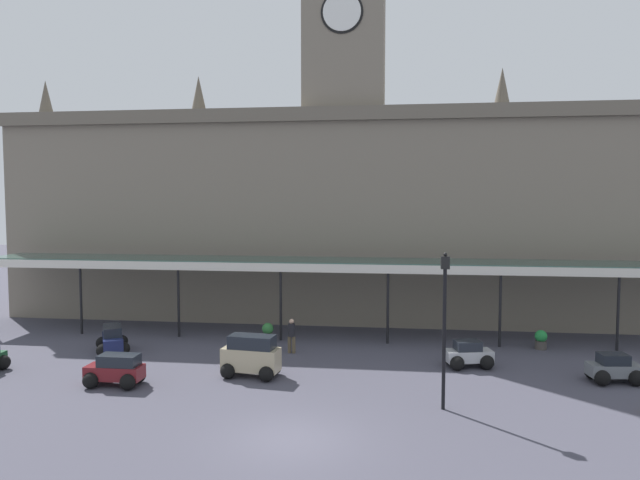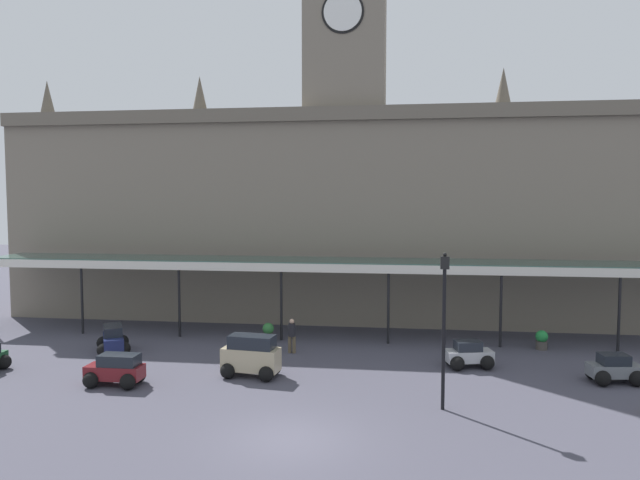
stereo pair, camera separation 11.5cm
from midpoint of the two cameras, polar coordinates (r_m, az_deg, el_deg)
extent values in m
plane|color=#444350|center=(19.14, -3.04, -18.93)|extent=(140.00, 140.00, 0.00)
cube|color=slate|center=(36.80, 2.37, 2.32)|extent=(42.04, 6.18, 12.74)
cube|color=#685F52|center=(33.91, 1.91, 12.30)|extent=(42.04, 0.30, 0.80)
cube|color=slate|center=(38.04, 2.42, 18.80)|extent=(4.80, 4.80, 8.84)
cylinder|color=white|center=(35.98, 2.06, 21.43)|extent=(2.20, 0.12, 2.20)
cylinder|color=black|center=(36.02, 2.07, 21.41)|extent=(2.46, 0.06, 2.46)
cone|color=#5B5448|center=(43.88, -25.32, 12.27)|extent=(1.10, 1.10, 2.60)
cone|color=#5B5448|center=(39.33, -11.87, 13.57)|extent=(1.10, 1.10, 2.60)
cone|color=#5B5448|center=(37.75, 17.30, 13.89)|extent=(1.10, 1.10, 2.60)
cube|color=#38564C|center=(31.70, 1.52, -2.09)|extent=(39.37, 3.20, 0.16)
cube|color=silver|center=(30.14, 1.21, -2.79)|extent=(39.37, 0.12, 0.44)
cylinder|color=black|center=(34.97, -22.44, -5.27)|extent=(0.14, 0.14, 4.01)
cylinder|color=black|center=(32.56, -13.77, -5.75)|extent=(0.14, 0.14, 4.01)
cylinder|color=black|center=(30.99, -3.97, -6.13)|extent=(0.14, 0.14, 4.01)
cylinder|color=black|center=(30.41, 6.54, -6.35)|extent=(0.14, 0.14, 4.01)
cylinder|color=black|center=(30.85, 17.11, -6.35)|extent=(0.14, 0.14, 4.01)
cylinder|color=black|center=(32.28, 27.06, -6.16)|extent=(0.14, 0.14, 4.01)
cube|color=#19214C|center=(30.54, -19.74, -9.31)|extent=(1.88, 2.40, 0.55)
cube|color=#1E232B|center=(30.63, -19.77, -8.31)|extent=(1.48, 1.76, 0.45)
sphere|color=black|center=(29.86, -18.80, -10.04)|extent=(0.64, 0.64, 0.64)
sphere|color=black|center=(29.83, -20.55, -10.09)|extent=(0.64, 0.64, 0.64)
sphere|color=black|center=(31.36, -18.94, -9.36)|extent=(0.64, 0.64, 0.64)
sphere|color=black|center=(31.34, -20.61, -9.41)|extent=(0.64, 0.64, 0.64)
cube|color=tan|center=(25.13, -6.90, -11.51)|extent=(2.50, 1.23, 0.95)
cube|color=#1E232B|center=(24.93, -6.81, -9.86)|extent=(1.99, 1.12, 0.55)
sphere|color=black|center=(25.14, -9.14, -12.54)|extent=(0.64, 0.64, 0.64)
sphere|color=black|center=(25.98, -8.30, -11.98)|extent=(0.64, 0.64, 0.64)
sphere|color=black|center=(24.54, -5.40, -12.92)|extent=(0.64, 0.64, 0.64)
sphere|color=black|center=(25.40, -4.67, -12.32)|extent=(0.64, 0.64, 0.64)
sphere|color=black|center=(29.57, -28.71, -10.46)|extent=(0.64, 0.64, 0.64)
cube|color=slate|center=(27.05, 26.71, -11.28)|extent=(2.14, 1.10, 0.50)
cube|color=#1E232B|center=(26.92, 26.65, -10.35)|extent=(1.18, 0.92, 0.42)
sphere|color=black|center=(27.78, 27.58, -11.34)|extent=(0.64, 0.64, 0.64)
sphere|color=black|center=(27.02, 28.43, -11.80)|extent=(0.64, 0.64, 0.64)
sphere|color=black|center=(27.21, 24.98, -11.58)|extent=(0.64, 0.64, 0.64)
sphere|color=black|center=(26.44, 25.77, -12.06)|extent=(0.64, 0.64, 0.64)
cube|color=#B2B5BA|center=(27.17, 14.21, -10.91)|extent=(2.19, 1.32, 0.50)
cube|color=#1E232B|center=(27.04, 14.13, -9.97)|extent=(1.25, 1.03, 0.42)
sphere|color=black|center=(27.85, 15.22, -10.98)|extent=(0.64, 0.64, 0.64)
sphere|color=black|center=(27.06, 15.90, -11.44)|extent=(0.64, 0.64, 0.64)
sphere|color=black|center=(27.41, 12.53, -11.18)|extent=(0.64, 0.64, 0.64)
sphere|color=black|center=(26.60, 13.13, -11.66)|extent=(0.64, 0.64, 0.64)
cube|color=maroon|center=(25.29, -19.58, -12.09)|extent=(2.25, 0.90, 0.55)
cube|color=#1E232B|center=(25.07, -19.19, -11.04)|extent=(1.55, 0.83, 0.45)
sphere|color=black|center=(25.33, -21.64, -12.65)|extent=(0.64, 0.64, 0.64)
sphere|color=black|center=(26.08, -20.66, -12.13)|extent=(0.64, 0.64, 0.64)
sphere|color=black|center=(24.63, -18.40, -13.04)|extent=(0.64, 0.64, 0.64)
sphere|color=black|center=(25.41, -17.50, -12.49)|extent=(0.64, 0.64, 0.64)
cylinder|color=brown|center=(28.77, -3.13, -10.17)|extent=(0.17, 0.17, 0.82)
cylinder|color=brown|center=(28.71, -2.70, -10.20)|extent=(0.17, 0.17, 0.82)
cylinder|color=black|center=(28.57, -2.92, -8.79)|extent=(0.34, 0.34, 0.62)
sphere|color=tan|center=(28.48, -2.92, -7.95)|extent=(0.23, 0.23, 0.23)
cylinder|color=black|center=(21.28, 11.89, -9.51)|extent=(0.13, 0.13, 5.03)
cube|color=black|center=(20.81, 12.00, -2.17)|extent=(0.30, 0.30, 0.44)
sphere|color=black|center=(20.78, 12.01, -1.40)|extent=(0.14, 0.14, 0.14)
cylinder|color=#47423D|center=(31.42, 20.69, -9.59)|extent=(0.56, 0.56, 0.42)
sphere|color=#22863C|center=(31.32, 20.71, -8.79)|extent=(0.60, 0.60, 0.60)
cylinder|color=#47423D|center=(31.20, -5.24, -9.43)|extent=(0.56, 0.56, 0.42)
sphere|color=#317537|center=(31.10, -5.25, -8.63)|extent=(0.60, 0.60, 0.60)
camera|label=1|loc=(0.06, -90.13, -0.01)|focal=32.71mm
camera|label=2|loc=(0.06, 89.87, 0.01)|focal=32.71mm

